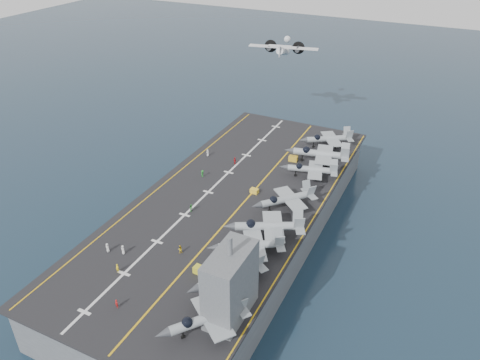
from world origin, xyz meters
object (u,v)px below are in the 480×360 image
at_px(transport_plane, 283,51).
at_px(tow_cart_a, 200,270).
at_px(island_superstructure, 230,277).
at_px(fighter_jet_0, 208,317).

bearing_deg(transport_plane, tow_cart_a, -77.72).
distance_m(island_superstructure, tow_cart_a, 12.87).
distance_m(island_superstructure, transport_plane, 94.29).
distance_m(fighter_jet_0, tow_cart_a, 12.86).
xyz_separation_m(island_superstructure, fighter_jet_0, (-1.67, -4.32, -4.99)).
height_order(tow_cart_a, transport_plane, transport_plane).
relative_size(island_superstructure, transport_plane, 0.62).
bearing_deg(island_superstructure, tow_cart_a, 146.61).
height_order(fighter_jet_0, transport_plane, transport_plane).
bearing_deg(tow_cart_a, island_superstructure, -33.39).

